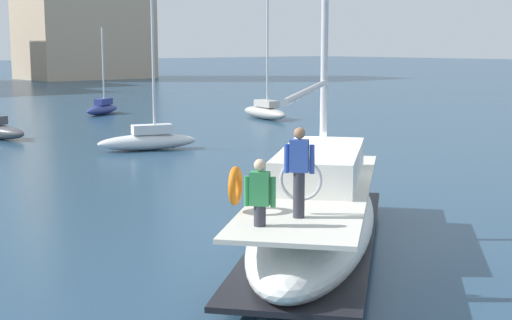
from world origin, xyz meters
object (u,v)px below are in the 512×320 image
at_px(moored_catamaran, 148,138).
at_px(moored_cutter_left, 265,110).
at_px(moored_ketch_distant, 103,108).
at_px(main_sailboat, 317,212).

height_order(moored_catamaran, moored_cutter_left, moored_cutter_left).
distance_m(moored_cutter_left, moored_ketch_distant, 10.87).
bearing_deg(main_sailboat, moored_ketch_distant, 69.32).
bearing_deg(moored_ketch_distant, main_sailboat, -110.68).
bearing_deg(moored_cutter_left, main_sailboat, -128.60).
height_order(moored_catamaran, moored_ketch_distant, moored_catamaran).
bearing_deg(moored_cutter_left, moored_catamaran, -151.28).
distance_m(main_sailboat, moored_ketch_distant, 33.72).
relative_size(main_sailboat, moored_catamaran, 1.93).
bearing_deg(moored_catamaran, main_sailboat, -109.39).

